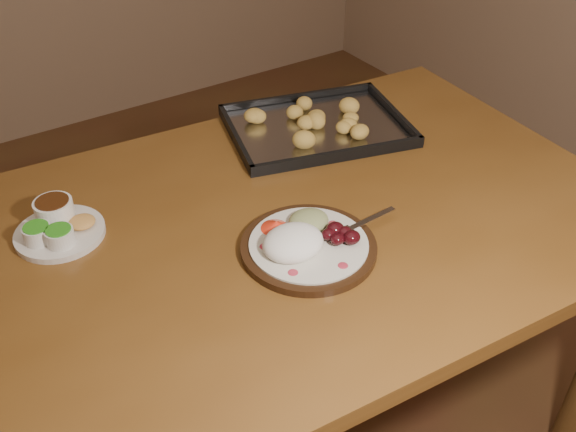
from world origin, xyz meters
TOP-DOWN VIEW (x-y plane):
  - dining_table at (0.21, -0.03)m, footprint 1.56×1.01m
  - dinner_plate at (0.23, -0.14)m, footprint 0.33×0.26m
  - condiment_saucer at (-0.14, 0.16)m, footprint 0.17×0.17m
  - baking_tray at (0.51, 0.22)m, footprint 0.49×0.41m

SIDE VIEW (x-z plane):
  - dining_table at x=0.21m, z-range 0.28..1.03m
  - baking_tray at x=0.51m, z-range 0.74..0.79m
  - dinner_plate at x=0.23m, z-range 0.74..0.80m
  - condiment_saucer at x=-0.14m, z-range 0.74..0.80m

